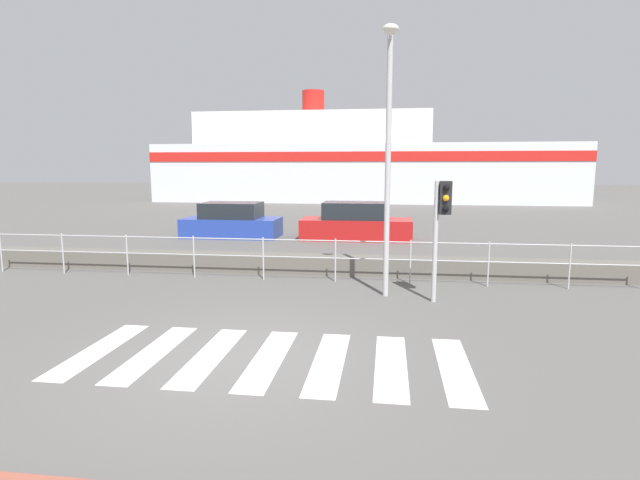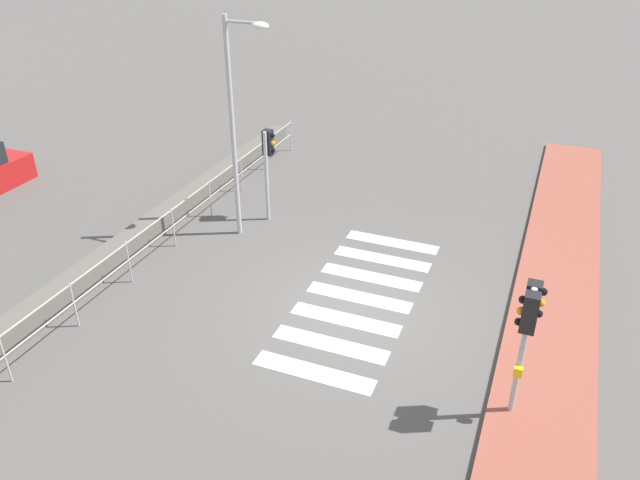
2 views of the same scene
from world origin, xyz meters
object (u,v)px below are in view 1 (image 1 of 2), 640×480
(streetlamp, at_px, (388,134))
(ferry_boat, at_px, (352,164))
(parked_car_red, at_px, (356,223))
(traffic_light_far, at_px, (442,214))
(parked_car_blue, at_px, (232,222))

(streetlamp, bearing_deg, ferry_boat, 95.46)
(ferry_boat, height_order, parked_car_red, ferry_boat)
(parked_car_red, bearing_deg, ferry_boat, 94.58)
(traffic_light_far, xyz_separation_m, parked_car_red, (-2.31, 9.07, -1.24))
(traffic_light_far, xyz_separation_m, ferry_boat, (-4.08, 31.17, 1.20))
(traffic_light_far, xyz_separation_m, streetlamp, (-1.12, 0.15, 1.64))
(ferry_boat, xyz_separation_m, parked_car_blue, (-3.30, -22.10, -2.46))
(parked_car_blue, bearing_deg, parked_car_red, -0.00)
(parked_car_blue, relative_size, parked_car_red, 0.89)
(traffic_light_far, distance_m, streetlamp, 1.99)
(streetlamp, height_order, parked_car_blue, streetlamp)
(traffic_light_far, distance_m, parked_car_red, 9.44)
(streetlamp, bearing_deg, traffic_light_far, -7.63)
(streetlamp, relative_size, parked_car_red, 1.29)
(ferry_boat, distance_m, parked_car_red, 22.31)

